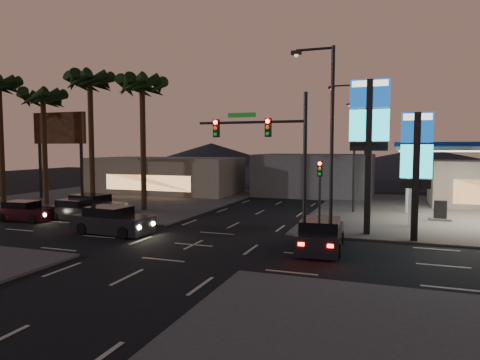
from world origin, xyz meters
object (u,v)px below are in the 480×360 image
at_px(car_lane_a_mid, 24,211).
at_px(car_lane_a_front, 112,221).
at_px(car_lane_b_mid, 78,211).
at_px(car_lane_b_front, 93,206).
at_px(suv_station, 321,235).
at_px(pylon_sign_short, 416,157).
at_px(traffic_signal_mast, 273,146).
at_px(pylon_sign_tall, 369,125).

bearing_deg(car_lane_a_mid, car_lane_a_front, -11.60).
bearing_deg(car_lane_b_mid, car_lane_a_mid, -157.22).
bearing_deg(car_lane_b_mid, car_lane_b_front, 88.16).
bearing_deg(suv_station, pylon_sign_short, 36.78).
bearing_deg(pylon_sign_short, traffic_signal_mast, -160.87).
distance_m(car_lane_a_mid, suv_station, 21.11).
height_order(pylon_sign_short, car_lane_a_front, pylon_sign_short).
relative_size(car_lane_b_front, suv_station, 1.07).
distance_m(car_lane_a_front, suv_station, 12.39).
bearing_deg(car_lane_b_mid, traffic_signal_mast, -8.78).
xyz_separation_m(pylon_sign_tall, suv_station, (-2.00, -4.36, -5.65)).
distance_m(pylon_sign_short, car_lane_b_front, 22.45).
height_order(traffic_signal_mast, suv_station, traffic_signal_mast).
bearing_deg(pylon_sign_tall, car_lane_b_front, 179.02).
height_order(car_lane_b_front, suv_station, car_lane_b_front).
xyz_separation_m(pylon_sign_short, car_lane_a_front, (-16.88, -3.43, -3.91)).
bearing_deg(traffic_signal_mast, pylon_sign_tall, 36.52).
relative_size(pylon_sign_tall, suv_station, 1.83).
relative_size(pylon_sign_tall, pylon_sign_short, 1.29).
bearing_deg(car_lane_b_front, pylon_sign_tall, -0.98).
bearing_deg(pylon_sign_tall, traffic_signal_mast, -143.48).
xyz_separation_m(car_lane_a_front, car_lane_b_mid, (-5.24, 3.21, -0.07)).
height_order(car_lane_a_front, suv_station, car_lane_a_front).
bearing_deg(pylon_sign_tall, car_lane_b_mid, -176.46).
height_order(traffic_signal_mast, car_lane_a_front, traffic_signal_mast).
distance_m(pylon_sign_short, suv_station, 6.84).
bearing_deg(car_lane_a_mid, pylon_sign_tall, 6.56).
height_order(car_lane_a_mid, car_lane_b_front, car_lane_b_front).
bearing_deg(car_lane_a_mid, traffic_signal_mast, -2.70).
height_order(traffic_signal_mast, car_lane_b_mid, traffic_signal_mast).
bearing_deg(suv_station, car_lane_a_mid, 175.35).
xyz_separation_m(car_lane_a_mid, car_lane_b_front, (3.47, 2.99, 0.13)).
xyz_separation_m(traffic_signal_mast, car_lane_b_front, (-14.83, 3.85, -4.46)).
bearing_deg(pylon_sign_short, car_lane_b_mid, -179.44).
relative_size(pylon_sign_tall, car_lane_a_front, 1.77).
relative_size(pylon_sign_short, suv_station, 1.43).
height_order(pylon_sign_tall, car_lane_a_front, pylon_sign_tall).
relative_size(car_lane_a_front, car_lane_b_front, 0.97).
relative_size(pylon_sign_short, traffic_signal_mast, 0.88).
bearing_deg(car_lane_a_mid, car_lane_b_mid, 22.78).
distance_m(pylon_sign_tall, suv_station, 7.41).
height_order(car_lane_a_front, car_lane_b_mid, car_lane_a_front).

